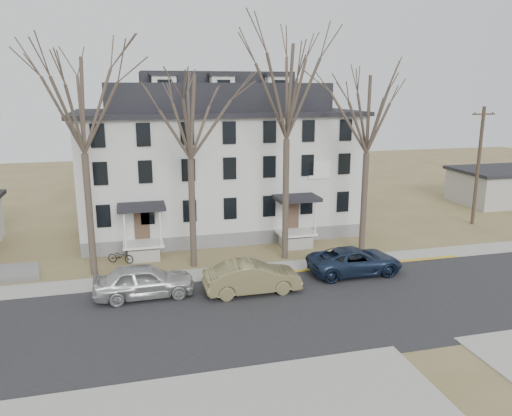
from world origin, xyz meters
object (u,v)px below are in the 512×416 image
object	(u,v)px
car_navy	(355,261)
bicycle_left	(121,257)
tree_mid_right	(369,109)
car_silver	(144,281)
utility_pole_far	(478,165)
tree_center	(287,85)
car_tan	(252,278)
boarding_house	(217,161)
tree_far_left	(80,98)
tree_mid_left	(189,111)

from	to	relation	value
car_navy	bicycle_left	distance (m)	14.67
tree_mid_right	car_silver	distance (m)	17.58
utility_pole_far	car_navy	world-z (taller)	utility_pole_far
tree_mid_right	bicycle_left	bearing A→B (deg)	174.43
car_silver	tree_center	bearing A→B (deg)	-66.70
tree_mid_right	car_tan	world-z (taller)	tree_mid_right
tree_center	tree_mid_right	xyz separation A→B (m)	(5.50, 0.00, -1.48)
boarding_house	tree_far_left	xyz separation A→B (m)	(-9.00, -8.15, 4.96)
car_silver	boarding_house	bearing A→B (deg)	-27.81
boarding_house	car_tan	distance (m)	13.95
utility_pole_far	tree_mid_right	bearing A→B (deg)	-160.71
utility_pole_far	tree_far_left	bearing A→B (deg)	-171.90
car_silver	bicycle_left	size ratio (longest dim) A/B	3.07
tree_mid_left	car_tan	distance (m)	10.40
tree_far_left	utility_pole_far	world-z (taller)	tree_far_left
tree_far_left	bicycle_left	bearing A→B (deg)	45.21
bicycle_left	tree_mid_left	bearing A→B (deg)	-84.32
tree_mid_left	tree_mid_right	bearing A→B (deg)	0.00
tree_mid_left	utility_pole_far	world-z (taller)	tree_mid_left
tree_far_left	tree_center	world-z (taller)	tree_center
utility_pole_far	car_tan	xyz separation A→B (m)	(-20.97, -9.24, -4.04)
tree_center	bicycle_left	size ratio (longest dim) A/B	8.55
bicycle_left	utility_pole_far	bearing A→B (deg)	-59.66
tree_mid_right	car_tan	distance (m)	13.50
bicycle_left	tree_mid_right	bearing A→B (deg)	-70.64
tree_mid_right	car_navy	distance (m)	9.87
car_silver	car_navy	distance (m)	12.39
tree_mid_left	car_navy	xyz separation A→B (m)	(9.19, -3.80, -8.81)
boarding_house	car_navy	world-z (taller)	boarding_house
car_silver	car_tan	bearing A→B (deg)	-99.68
bicycle_left	car_tan	bearing A→B (deg)	-108.41
tree_far_left	utility_pole_far	distance (m)	30.29
boarding_house	car_silver	xyz separation A→B (m)	(-6.19, -12.34, -4.48)
tree_far_left	car_silver	world-z (taller)	tree_far_left
car_navy	bicycle_left	bearing A→B (deg)	68.54
boarding_house	bicycle_left	distance (m)	11.11
tree_mid_left	car_navy	world-z (taller)	tree_mid_left
tree_mid_left	car_silver	size ratio (longest dim) A/B	2.41
tree_center	car_tan	distance (m)	11.91
car_navy	boarding_house	bearing A→B (deg)	27.35
boarding_house	tree_center	size ratio (longest dim) A/B	1.41
tree_far_left	car_tan	xyz separation A→B (m)	(8.53, -5.04, -9.48)
tree_mid_left	car_navy	bearing A→B (deg)	-22.46
tree_mid_right	car_tan	xyz separation A→B (m)	(-8.97, -5.04, -8.74)
tree_far_left	tree_mid_left	size ratio (longest dim) A/B	1.08
tree_mid_left	bicycle_left	distance (m)	10.30
boarding_house	car_tan	bearing A→B (deg)	-92.04
car_silver	car_tan	distance (m)	5.78
tree_mid_right	car_navy	bearing A→B (deg)	-121.27
tree_center	car_navy	world-z (taller)	tree_center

